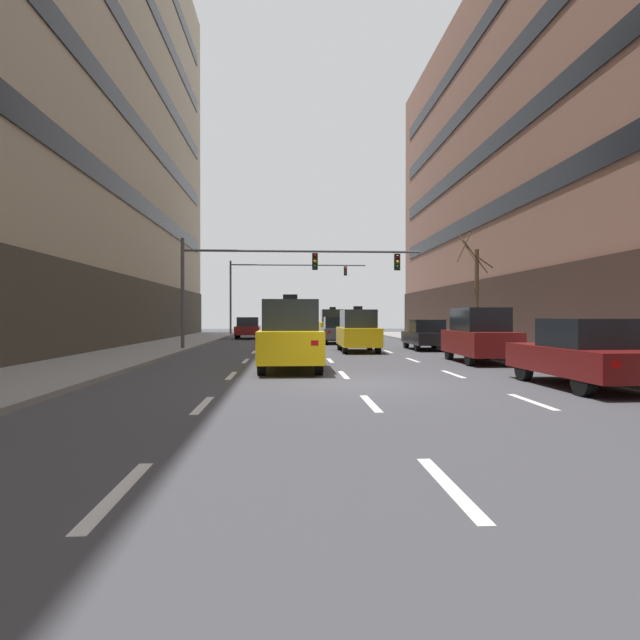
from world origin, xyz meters
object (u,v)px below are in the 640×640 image
object	(u,v)px
taxi_driving_0	(333,325)
taxi_driving_5	(290,335)
car_parked_2	(479,335)
car_parked_3	(426,335)
taxi_driving_1	(358,331)
traffic_signal_0	(275,269)
taxi_driving_3	(288,331)
car_parked_1	(584,354)
street_tree_0	(476,292)
car_driving_4	(248,328)
traffic_signal_1	(274,281)
car_driving_2	(337,330)

from	to	relation	value
taxi_driving_0	taxi_driving_5	xyz separation A→B (m)	(-3.24, -22.02, -0.01)
car_parked_2	car_parked_3	world-z (taller)	car_parked_2
taxi_driving_1	car_parked_3	world-z (taller)	taxi_driving_1
taxi_driving_1	traffic_signal_0	distance (m)	5.27
traffic_signal_0	taxi_driving_3	bearing A→B (deg)	81.01
car_parked_1	street_tree_0	size ratio (longest dim) A/B	0.73
street_tree_0	car_driving_4	bearing A→B (deg)	131.79
traffic_signal_1	street_tree_0	size ratio (longest dim) A/B	2.06
taxi_driving_5	taxi_driving_1	bearing A→B (deg)	68.57
car_parked_3	car_driving_4	bearing A→B (deg)	125.59
car_driving_4	car_parked_2	xyz separation A→B (m)	(10.21, -21.72, 0.19)
car_parked_1	car_parked_3	size ratio (longest dim) A/B	1.07
taxi_driving_1	traffic_signal_0	bearing A→B (deg)	160.49
car_driving_2	street_tree_0	world-z (taller)	street_tree_0
street_tree_0	car_parked_1	bearing A→B (deg)	-100.32
taxi_driving_0	car_parked_2	world-z (taller)	taxi_driving_0
car_parked_1	street_tree_0	world-z (taller)	street_tree_0
taxi_driving_5	traffic_signal_0	size ratio (longest dim) A/B	0.38
car_driving_2	taxi_driving_1	bearing A→B (deg)	-88.09
car_driving_2	car_parked_2	bearing A→B (deg)	-74.12
taxi_driving_5	street_tree_0	xyz separation A→B (m)	(9.61, 9.70, 1.87)
car_parked_1	taxi_driving_5	bearing A→B (deg)	147.17
taxi_driving_3	car_parked_1	xyz separation A→B (m)	(7.10, -18.42, -0.04)
taxi_driving_1	taxi_driving_5	size ratio (longest dim) A/B	0.92
car_driving_4	car_parked_3	distance (m)	17.54
street_tree_0	traffic_signal_0	bearing A→B (deg)	179.22
taxi_driving_5	traffic_signal_1	distance (m)	31.79
taxi_driving_5	car_parked_1	bearing A→B (deg)	-32.83
taxi_driving_1	car_parked_2	xyz separation A→B (m)	(3.72, -6.11, -0.01)
traffic_signal_1	car_parked_2	bearing A→B (deg)	-74.00
traffic_signal_0	traffic_signal_1	bearing A→B (deg)	91.70
taxi_driving_5	taxi_driving_0	bearing A→B (deg)	81.63
car_parked_3	traffic_signal_0	distance (m)	8.43
taxi_driving_5	traffic_signal_0	distance (m)	10.32
taxi_driving_5	car_parked_1	distance (m)	8.36
taxi_driving_0	street_tree_0	bearing A→B (deg)	-62.64
car_driving_4	car_parked_1	bearing A→B (deg)	-70.33
car_driving_4	car_parked_1	size ratio (longest dim) A/B	1.01
car_driving_4	car_driving_2	bearing A→B (deg)	-51.10
taxi_driving_5	street_tree_0	distance (m)	13.79
taxi_driving_0	car_parked_3	world-z (taller)	taxi_driving_0
car_driving_2	car_parked_3	size ratio (longest dim) A/B	1.08
traffic_signal_1	taxi_driving_5	bearing A→B (deg)	-87.54
car_driving_2	street_tree_0	xyz separation A→B (m)	(6.57, -6.60, 2.15)
car_parked_1	car_parked_3	distance (m)	14.29
taxi_driving_3	car_driving_4	bearing A→B (deg)	107.08
taxi_driving_5	car_parked_2	distance (m)	7.39
car_driving_2	taxi_driving_3	distance (m)	3.94
car_driving_4	traffic_signal_0	distance (m)	14.77
taxi_driving_0	traffic_signal_1	size ratio (longest dim) A/B	0.37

